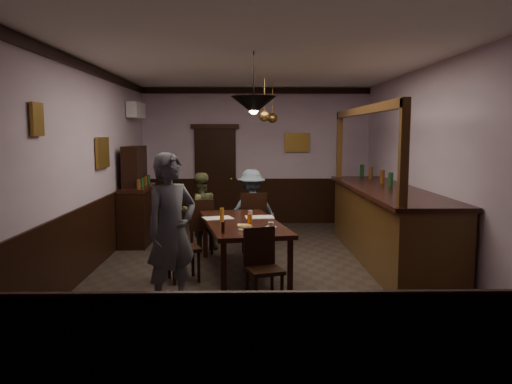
{
  "coord_description": "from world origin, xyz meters",
  "views": [
    {
      "loc": [
        -0.21,
        -7.04,
        2.0
      ],
      "look_at": [
        -0.07,
        0.17,
        1.15
      ],
      "focal_mm": 35.0,
      "sensor_mm": 36.0,
      "label": 1
    }
  ],
  "objects_px": {
    "sideboard": "(138,204)",
    "bar_counter": "(386,222)",
    "chair_far_left": "(201,224)",
    "soda_can": "(249,219)",
    "chair_side": "(178,243)",
    "dining_table": "(242,226)",
    "pendant_brass_mid": "(264,116)",
    "person_standing": "(171,231)",
    "chair_near": "(262,263)",
    "person_seated_right": "(251,209)",
    "person_seated_left": "(200,212)",
    "coffee_cup": "(271,225)",
    "pendant_iron": "(254,105)",
    "chair_far_right": "(254,219)",
    "pendant_brass_far": "(272,118)"
  },
  "relations": [
    {
      "from": "sideboard",
      "to": "bar_counter",
      "type": "distance_m",
      "value": 4.42
    },
    {
      "from": "chair_far_left",
      "to": "soda_can",
      "type": "height_order",
      "value": "chair_far_left"
    },
    {
      "from": "chair_far_left",
      "to": "chair_side",
      "type": "xyz_separation_m",
      "value": [
        -0.18,
        -1.55,
        0.02
      ]
    },
    {
      "from": "dining_table",
      "to": "chair_side",
      "type": "xyz_separation_m",
      "value": [
        -0.87,
        -0.39,
        -0.16
      ]
    },
    {
      "from": "pendant_brass_mid",
      "to": "person_standing",
      "type": "bearing_deg",
      "value": -110.43
    },
    {
      "from": "person_standing",
      "to": "soda_can",
      "type": "xyz_separation_m",
      "value": [
        0.89,
        1.32,
        -0.08
      ]
    },
    {
      "from": "chair_far_left",
      "to": "pendant_brass_mid",
      "type": "xyz_separation_m",
      "value": [
        1.06,
        0.54,
        1.79
      ]
    },
    {
      "from": "bar_counter",
      "to": "chair_far_left",
      "type": "bearing_deg",
      "value": 171.13
    },
    {
      "from": "sideboard",
      "to": "chair_near",
      "type": "bearing_deg",
      "value": -57.15
    },
    {
      "from": "person_seated_right",
      "to": "pendant_brass_mid",
      "type": "height_order",
      "value": "pendant_brass_mid"
    },
    {
      "from": "sideboard",
      "to": "chair_side",
      "type": "bearing_deg",
      "value": -66.55
    },
    {
      "from": "soda_can",
      "to": "bar_counter",
      "type": "relative_size",
      "value": 0.03
    },
    {
      "from": "dining_table",
      "to": "person_standing",
      "type": "relative_size",
      "value": 1.32
    },
    {
      "from": "person_standing",
      "to": "person_seated_left",
      "type": "distance_m",
      "value": 2.87
    },
    {
      "from": "coffee_cup",
      "to": "soda_can",
      "type": "xyz_separation_m",
      "value": [
        -0.28,
        0.43,
        0.01
      ]
    },
    {
      "from": "coffee_cup",
      "to": "bar_counter",
      "type": "bearing_deg",
      "value": 22.22
    },
    {
      "from": "chair_far_left",
      "to": "chair_near",
      "type": "bearing_deg",
      "value": 102.91
    },
    {
      "from": "chair_near",
      "to": "pendant_iron",
      "type": "bearing_deg",
      "value": 81.63
    },
    {
      "from": "chair_far_right",
      "to": "pendant_iron",
      "type": "distance_m",
      "value": 2.77
    },
    {
      "from": "soda_can",
      "to": "sideboard",
      "type": "distance_m",
      "value": 2.99
    },
    {
      "from": "person_seated_left",
      "to": "chair_far_left",
      "type": "bearing_deg",
      "value": 76.91
    },
    {
      "from": "chair_side",
      "to": "coffee_cup",
      "type": "bearing_deg",
      "value": -116.16
    },
    {
      "from": "chair_side",
      "to": "person_standing",
      "type": "xyz_separation_m",
      "value": [
        0.08,
        -1.04,
        0.37
      ]
    },
    {
      "from": "pendant_iron",
      "to": "pendant_brass_mid",
      "type": "relative_size",
      "value": 0.95
    },
    {
      "from": "person_standing",
      "to": "sideboard",
      "type": "relative_size",
      "value": 1.01
    },
    {
      "from": "pendant_brass_far",
      "to": "bar_counter",
      "type": "bearing_deg",
      "value": -52.0
    },
    {
      "from": "person_standing",
      "to": "soda_can",
      "type": "bearing_deg",
      "value": 13.67
    },
    {
      "from": "chair_far_right",
      "to": "person_seated_right",
      "type": "relative_size",
      "value": 0.74
    },
    {
      "from": "chair_far_right",
      "to": "chair_near",
      "type": "xyz_separation_m",
      "value": [
        0.06,
        -2.63,
        -0.06
      ]
    },
    {
      "from": "person_seated_right",
      "to": "chair_near",
      "type": "bearing_deg",
      "value": 73.86
    },
    {
      "from": "person_standing",
      "to": "pendant_brass_far",
      "type": "relative_size",
      "value": 2.21
    },
    {
      "from": "chair_far_left",
      "to": "soda_can",
      "type": "distance_m",
      "value": 1.53
    },
    {
      "from": "dining_table",
      "to": "person_seated_left",
      "type": "height_order",
      "value": "person_seated_left"
    },
    {
      "from": "chair_near",
      "to": "pendant_brass_far",
      "type": "distance_m",
      "value": 4.56
    },
    {
      "from": "coffee_cup",
      "to": "pendant_iron",
      "type": "height_order",
      "value": "pendant_iron"
    },
    {
      "from": "pendant_iron",
      "to": "person_seated_right",
      "type": "bearing_deg",
      "value": 90.18
    },
    {
      "from": "bar_counter",
      "to": "chair_near",
      "type": "bearing_deg",
      "value": -135.21
    },
    {
      "from": "bar_counter",
      "to": "pendant_brass_far",
      "type": "bearing_deg",
      "value": 128.0
    },
    {
      "from": "bar_counter",
      "to": "pendant_brass_mid",
      "type": "distance_m",
      "value": 2.73
    },
    {
      "from": "person_seated_right",
      "to": "pendant_iron",
      "type": "distance_m",
      "value": 2.91
    },
    {
      "from": "coffee_cup",
      "to": "person_seated_right",
      "type": "bearing_deg",
      "value": 85.35
    },
    {
      "from": "bar_counter",
      "to": "person_standing",
      "type": "bearing_deg",
      "value": -145.13
    },
    {
      "from": "person_seated_right",
      "to": "person_seated_left",
      "type": "bearing_deg",
      "value": -7.07
    },
    {
      "from": "chair_side",
      "to": "pendant_brass_far",
      "type": "bearing_deg",
      "value": -43.47
    },
    {
      "from": "person_seated_left",
      "to": "person_seated_right",
      "type": "xyz_separation_m",
      "value": [
        0.88,
        0.17,
        0.02
      ]
    },
    {
      "from": "dining_table",
      "to": "pendant_brass_mid",
      "type": "relative_size",
      "value": 2.9
    },
    {
      "from": "chair_side",
      "to": "bar_counter",
      "type": "relative_size",
      "value": 0.22
    },
    {
      "from": "chair_far_left",
      "to": "pendant_brass_mid",
      "type": "relative_size",
      "value": 1.14
    },
    {
      "from": "chair_far_left",
      "to": "pendant_iron",
      "type": "height_order",
      "value": "pendant_iron"
    },
    {
      "from": "person_seated_right",
      "to": "coffee_cup",
      "type": "bearing_deg",
      "value": 78.29
    }
  ]
}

